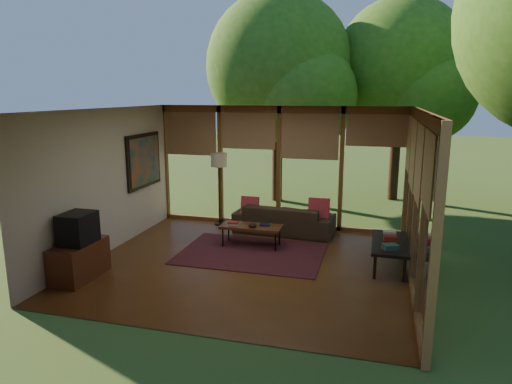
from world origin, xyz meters
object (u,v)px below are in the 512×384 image
(floor_lamp, at_px, (219,164))
(coffee_table, at_px, (251,227))
(side_console, at_px, (390,244))
(sofa, at_px, (284,219))
(television, at_px, (78,228))
(media_cabinet, at_px, (80,261))

(floor_lamp, height_order, coffee_table, floor_lamp)
(floor_lamp, height_order, side_console, floor_lamp)
(sofa, xyz_separation_m, television, (-2.69, -3.30, 0.54))
(television, distance_m, floor_lamp, 3.77)
(media_cabinet, bearing_deg, coffee_table, 44.86)
(media_cabinet, height_order, floor_lamp, floor_lamp)
(media_cabinet, height_order, television, television)
(media_cabinet, relative_size, coffee_table, 0.83)
(side_console, bearing_deg, coffee_table, 170.63)
(coffee_table, bearing_deg, media_cabinet, -135.14)
(coffee_table, bearing_deg, side_console, -9.37)
(sofa, height_order, television, television)
(floor_lamp, bearing_deg, sofa, -9.11)
(television, bearing_deg, sofa, 50.86)
(sofa, distance_m, television, 4.29)
(media_cabinet, bearing_deg, side_console, 20.55)
(television, bearing_deg, floor_lamp, 72.37)
(side_console, bearing_deg, sofa, 145.70)
(media_cabinet, xyz_separation_m, coffee_table, (2.27, 2.26, 0.09))
(sofa, relative_size, side_console, 1.52)
(floor_lamp, bearing_deg, media_cabinet, -107.92)
(television, height_order, floor_lamp, floor_lamp)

